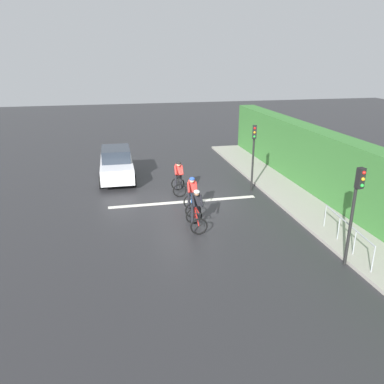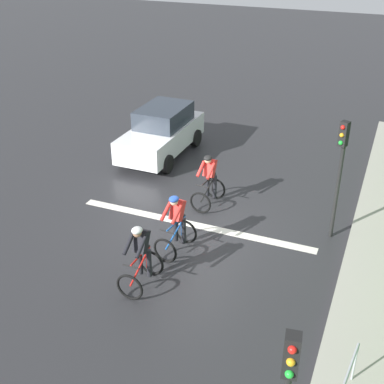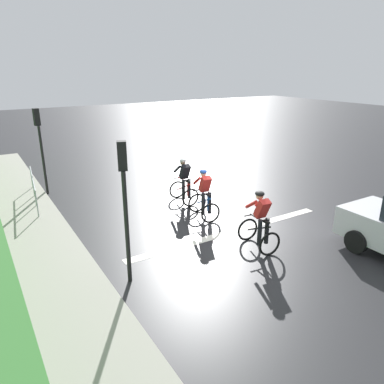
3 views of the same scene
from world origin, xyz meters
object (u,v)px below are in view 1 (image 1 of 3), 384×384
cyclist_mid (179,178)px  traffic_light_far_junction (355,202)px  cyclist_second (192,196)px  car_white (117,164)px  pedestrian_railing_kerbside (347,229)px  traffic_light_near_crossing (254,148)px  cyclist_lead (196,210)px

cyclist_mid → traffic_light_far_junction: 9.13m
cyclist_second → car_white: (3.03, -5.52, 0.08)m
pedestrian_railing_kerbside → traffic_light_far_junction: bearing=59.3°
car_white → traffic_light_near_crossing: (-6.61, 3.32, 1.35)m
cyclist_lead → traffic_light_far_junction: 5.82m
cyclist_lead → traffic_light_near_crossing: bearing=-134.6°
pedestrian_railing_kerbside → traffic_light_near_crossing: bearing=-81.4°
car_white → traffic_light_far_junction: bearing=122.7°
traffic_light_near_crossing → traffic_light_far_junction: bearing=93.1°
cyclist_mid → traffic_light_far_junction: traffic_light_far_junction is taller
cyclist_lead → car_white: 7.68m
car_white → traffic_light_near_crossing: 7.52m
cyclist_second → pedestrian_railing_kerbside: size_ratio=0.48×
cyclist_second → traffic_light_far_junction: traffic_light_far_junction is taller
traffic_light_far_junction → pedestrian_railing_kerbside: 1.85m
cyclist_mid → traffic_light_far_junction: bearing=117.0°
car_white → traffic_light_far_junction: size_ratio=1.23×
cyclist_lead → cyclist_mid: same height
traffic_light_far_junction → pedestrian_railing_kerbside: size_ratio=0.97×
cyclist_mid → car_white: (2.92, -2.91, 0.08)m
traffic_light_far_junction → pedestrian_railing_kerbside: (-0.60, -1.00, -1.44)m
cyclist_lead → traffic_light_near_crossing: traffic_light_near_crossing is taller
car_white → cyclist_second: bearing=118.8°
cyclist_second → cyclist_mid: size_ratio=1.00×
traffic_light_near_crossing → traffic_light_far_junction: (-0.41, 7.63, 0.00)m
cyclist_mid → car_white: bearing=-44.9°
traffic_light_near_crossing → pedestrian_railing_kerbside: size_ratio=0.97×
traffic_light_far_junction → cyclist_lead: bearing=-42.5°
cyclist_second → traffic_light_far_junction: bearing=126.3°
cyclist_second → cyclist_mid: bearing=-87.7°
cyclist_second → cyclist_mid: 2.61m
traffic_light_far_junction → pedestrian_railing_kerbside: traffic_light_far_junction is taller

